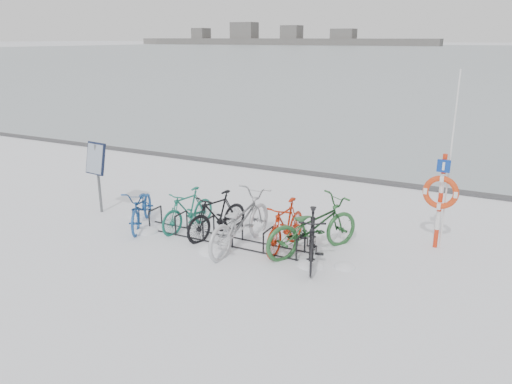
# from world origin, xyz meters

# --- Properties ---
(ground) EXTENTS (900.00, 900.00, 0.00)m
(ground) POSITION_xyz_m (0.00, 0.00, 0.00)
(ground) COLOR white
(ground) RESTS_ON ground
(ice_sheet) EXTENTS (400.00, 298.00, 0.02)m
(ice_sheet) POSITION_xyz_m (0.00, 155.00, 0.01)
(ice_sheet) COLOR #9EABB3
(ice_sheet) RESTS_ON ground
(quay_edge) EXTENTS (400.00, 0.25, 0.10)m
(quay_edge) POSITION_xyz_m (0.00, 5.90, 0.05)
(quay_edge) COLOR #3F3F42
(quay_edge) RESTS_ON ground
(bike_rack) EXTENTS (4.00, 0.48, 0.46)m
(bike_rack) POSITION_xyz_m (0.00, 0.00, 0.18)
(bike_rack) COLOR black
(bike_rack) RESTS_ON ground
(info_board) EXTENTS (0.61, 0.29, 1.77)m
(info_board) POSITION_xyz_m (-3.66, 0.18, 1.28)
(info_board) COLOR #595B5E
(info_board) RESTS_ON ground
(lifebuoy_station) EXTENTS (0.70, 0.22, 3.62)m
(lifebuoy_station) POSITION_xyz_m (4.13, 1.66, 1.22)
(lifebuoy_station) COLOR red
(lifebuoy_station) RESTS_ON ground
(shoreline) EXTENTS (180.00, 12.00, 9.50)m
(shoreline) POSITION_xyz_m (-122.02, 260.00, 2.79)
(shoreline) COLOR #525252
(shoreline) RESTS_ON ground
(bike_0) EXTENTS (1.39, 1.91, 0.96)m
(bike_0) POSITION_xyz_m (-2.13, -0.05, 0.48)
(bike_0) COLOR navy
(bike_0) RESTS_ON ground
(bike_1) EXTENTS (0.74, 1.66, 0.97)m
(bike_1) POSITION_xyz_m (-1.07, 0.26, 0.48)
(bike_1) COLOR #186B57
(bike_1) RESTS_ON ground
(bike_2) EXTENTS (0.95, 1.77, 1.02)m
(bike_2) POSITION_xyz_m (-0.25, 0.19, 0.51)
(bike_2) COLOR black
(bike_2) RESTS_ON ground
(bike_3) EXTENTS (0.91, 2.31, 1.19)m
(bike_3) POSITION_xyz_m (0.48, -0.10, 0.59)
(bike_3) COLOR #AFB2B7
(bike_3) RESTS_ON ground
(bike_4) EXTENTS (0.55, 1.74, 1.04)m
(bike_4) POSITION_xyz_m (1.34, 0.29, 0.52)
(bike_4) COLOR #B2230A
(bike_4) RESTS_ON ground
(bike_5) EXTENTS (1.83, 2.32, 1.17)m
(bike_5) POSITION_xyz_m (1.91, 0.34, 0.59)
(bike_5) COLOR #285D2E
(bike_5) RESTS_ON ground
(bike_6) EXTENTS (1.07, 1.84, 1.07)m
(bike_6) POSITION_xyz_m (2.08, -0.13, 0.53)
(bike_6) COLOR black
(bike_6) RESTS_ON ground
(snow_drifts) EXTENTS (5.79, 1.85, 0.23)m
(snow_drifts) POSITION_xyz_m (0.18, -0.07, 0.00)
(snow_drifts) COLOR white
(snow_drifts) RESTS_ON ground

